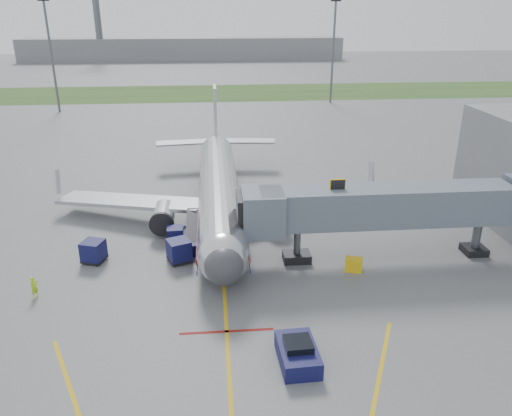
{
  "coord_description": "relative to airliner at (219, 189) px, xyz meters",
  "views": [
    {
      "loc": [
        -0.52,
        -30.47,
        19.23
      ],
      "look_at": [
        3.03,
        8.79,
        3.2
      ],
      "focal_mm": 35.0,
      "sensor_mm": 36.0,
      "label": 1
    }
  ],
  "objects": [
    {
      "name": "grass_strip",
      "position": [
        -0.0,
        74.75,
        -2.64
      ],
      "size": [
        300.0,
        25.0,
        0.01
      ],
      "primitive_type": "cube",
      "color": "#2D4C1E",
      "rests_on": "ground"
    },
    {
      "name": "apron_markings",
      "position": [
        -0.0,
        -22.65,
        -2.64
      ],
      "size": [
        21.52,
        50.0,
        0.01
      ],
      "color": "gold",
      "rests_on": "ground"
    },
    {
      "name": "airliner",
      "position": [
        0.0,
        0.0,
        0.0
      ],
      "size": [
        32.1,
        35.67,
        10.25
      ],
      "color": "silver",
      "rests_on": "ground"
    },
    {
      "name": "control_tower",
      "position": [
        -40.0,
        149.75,
        14.68
      ],
      "size": [
        4.0,
        4.0,
        30.0
      ],
      "color": "#595B60",
      "rests_on": "ground"
    },
    {
      "name": "light_mast_left",
      "position": [
        -30.0,
        54.75,
        8.13
      ],
      "size": [
        2.0,
        0.44,
        20.4
      ],
      "color": "#595B60",
      "rests_on": "ground"
    },
    {
      "name": "jet_bridge",
      "position": [
        12.86,
        -10.25,
        1.82
      ],
      "size": [
        25.3,
        4.0,
        6.9
      ],
      "color": "slate",
      "rests_on": "ground"
    },
    {
      "name": "pushback_tug",
      "position": [
        4.0,
        -22.55,
        -2.03
      ],
      "size": [
        2.31,
        3.62,
        1.47
      ],
      "color": "#0C0F38",
      "rests_on": "ground"
    },
    {
      "name": "distant_terminal",
      "position": [
        -10.0,
        154.75,
        1.35
      ],
      "size": [
        120.0,
        14.0,
        8.0
      ],
      "primitive_type": "cube",
      "color": "slate",
      "rests_on": "ground"
    },
    {
      "name": "ground",
      "position": [
        -0.0,
        -15.25,
        -2.65
      ],
      "size": [
        400.0,
        400.0,
        0.0
      ],
      "primitive_type": "plane",
      "color": "#565659",
      "rests_on": "ground"
    },
    {
      "name": "light_mast_right",
      "position": [
        25.0,
        59.75,
        8.13
      ],
      "size": [
        2.0,
        0.44,
        20.4
      ],
      "color": "#595B60",
      "rests_on": "ground"
    },
    {
      "name": "ground_power_cart",
      "position": [
        10.15,
        -12.25,
        -2.13
      ],
      "size": [
        1.5,
        1.21,
        1.05
      ],
      "color": "#E8B70D",
      "rests_on": "ground"
    },
    {
      "name": "belt_loader",
      "position": [
        -2.5,
        -6.79,
        -2.05
      ],
      "size": [
        1.7,
        4.97,
        2.41
      ],
      "color": "#0C0F38",
      "rests_on": "ground"
    },
    {
      "name": "baggage_cart_b",
      "position": [
        -3.46,
        -9.49,
        -1.7
      ],
      "size": [
        2.25,
        2.25,
        1.86
      ],
      "color": "#0C0F38",
      "rests_on": "ground"
    },
    {
      "name": "baggage_cart_a",
      "position": [
        -10.33,
        -8.88,
        -1.73
      ],
      "size": [
        2.09,
        2.09,
        1.79
      ],
      "color": "#0C0F38",
      "rests_on": "ground"
    },
    {
      "name": "ramp_worker",
      "position": [
        -13.37,
        -13.98,
        -1.84
      ],
      "size": [
        0.63,
        0.7,
        1.61
      ],
      "primitive_type": "imported",
      "rotation": [
        0.0,
        0.0,
        1.04
      ],
      "color": "#B7E81B",
      "rests_on": "ground"
    },
    {
      "name": "baggage_cart_c",
      "position": [
        -3.98,
        -6.17,
        -1.87
      ],
      "size": [
        1.48,
        1.48,
        1.51
      ],
      "color": "#0C0F38",
      "rests_on": "ground"
    }
  ]
}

